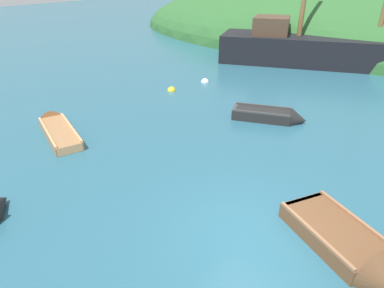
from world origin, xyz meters
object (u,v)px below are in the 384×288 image
(rowboat_outer_right, at_px, (271,117))
(rowboat_portside, at_px, (351,250))
(sailing_ship, at_px, (328,54))
(buoy_yellow, at_px, (172,91))
(buoy_white, at_px, (205,82))
(rowboat_near_dock, at_px, (57,130))

(rowboat_outer_right, distance_m, rowboat_portside, 7.38)
(sailing_ship, relative_size, rowboat_outer_right, 5.31)
(rowboat_portside, bearing_deg, rowboat_outer_right, 158.40)
(sailing_ship, height_order, rowboat_portside, sailing_ship)
(buoy_yellow, xyz_separation_m, buoy_white, (0.60, 2.22, 0.00))
(buoy_yellow, bearing_deg, rowboat_near_dock, -94.91)
(rowboat_outer_right, bearing_deg, rowboat_near_dock, -155.49)
(sailing_ship, bearing_deg, rowboat_near_dock, -126.98)
(sailing_ship, height_order, rowboat_outer_right, sailing_ship)
(rowboat_near_dock, bearing_deg, buoy_yellow, -71.48)
(sailing_ship, relative_size, rowboat_near_dock, 4.35)
(rowboat_outer_right, relative_size, buoy_yellow, 7.11)
(sailing_ship, xyz_separation_m, buoy_yellow, (-4.99, -10.01, -0.66))
(rowboat_outer_right, height_order, buoy_yellow, rowboat_outer_right)
(buoy_yellow, distance_m, buoy_white, 2.30)
(rowboat_portside, distance_m, buoy_yellow, 12.05)
(sailing_ship, relative_size, rowboat_portside, 5.19)
(rowboat_portside, height_order, buoy_yellow, rowboat_portside)
(sailing_ship, height_order, rowboat_near_dock, sailing_ship)
(rowboat_near_dock, bearing_deg, sailing_ship, -85.23)
(rowboat_near_dock, xyz_separation_m, buoy_yellow, (0.55, 6.40, -0.10))
(buoy_white, bearing_deg, rowboat_portside, -43.29)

